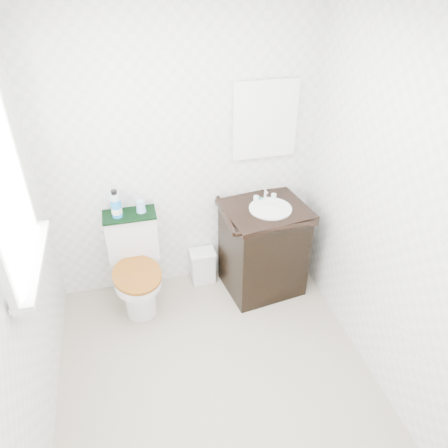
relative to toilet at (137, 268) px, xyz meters
name	(u,v)px	position (x,y,z in m)	size (l,w,h in m)	color
floor	(218,381)	(0.46, -0.97, -0.35)	(2.40, 2.40, 0.00)	#ADA58B
ceiling	(213,7)	(0.46, -0.97, 2.05)	(2.40, 2.40, 0.00)	white
wall_back	(182,157)	(0.46, 0.23, 0.85)	(2.40, 2.40, 0.00)	white
wall_left	(6,274)	(-0.64, -0.97, 0.85)	(2.40, 2.40, 0.00)	white
wall_right	(392,219)	(1.56, -0.97, 0.85)	(2.40, 2.40, 0.00)	white
window	(1,190)	(-0.61, -0.72, 1.20)	(0.02, 0.70, 0.90)	white
mirror	(265,120)	(1.12, 0.21, 1.10)	(0.50, 0.02, 0.60)	silver
toilet	(137,268)	(0.00, 0.00, 0.00)	(0.43, 0.65, 0.79)	white
vanity	(263,247)	(1.07, -0.06, 0.08)	(0.74, 0.66, 0.92)	black
trash_bin	(203,266)	(0.58, 0.13, -0.19)	(0.22, 0.18, 0.32)	white
towel	(129,215)	(0.00, 0.12, 0.45)	(0.42, 0.22, 0.02)	black
mouthwash_bottle	(116,205)	(-0.09, 0.10, 0.57)	(0.08, 0.08, 0.23)	#1A84DF
cup	(141,206)	(0.10, 0.13, 0.51)	(0.08, 0.08, 0.10)	#90BFED
soap_bar	(259,199)	(1.06, 0.07, 0.48)	(0.08, 0.05, 0.02)	#1A817E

